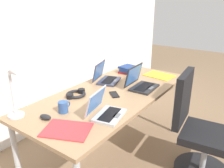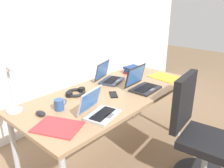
# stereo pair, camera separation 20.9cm
# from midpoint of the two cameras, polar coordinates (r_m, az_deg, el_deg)

# --- Properties ---
(ground_plane) EXTENTS (12.00, 12.00, 0.00)m
(ground_plane) POSITION_cam_midpoint_polar(r_m,az_deg,el_deg) (2.51, -2.51, -17.88)
(ground_plane) COLOR #7A6047
(wall_back) EXTENTS (6.00, 0.13, 2.60)m
(wall_back) POSITION_cam_midpoint_polar(r_m,az_deg,el_deg) (2.79, -21.66, 13.94)
(wall_back) COLOR silver
(wall_back) RESTS_ON ground_plane
(desk) EXTENTS (1.80, 0.80, 0.74)m
(desk) POSITION_cam_midpoint_polar(r_m,az_deg,el_deg) (2.15, -2.80, -3.47)
(desk) COLOR #9E7A56
(desk) RESTS_ON ground_plane
(desk_lamp) EXTENTS (0.12, 0.18, 0.40)m
(desk_lamp) POSITION_cam_midpoint_polar(r_m,az_deg,el_deg) (1.78, -26.51, -2.11)
(desk_lamp) COLOR silver
(desk_lamp) RESTS_ON desk
(laptop_by_keyboard) EXTENTS (0.33, 0.30, 0.20)m
(laptop_by_keyboard) POSITION_cam_midpoint_polar(r_m,az_deg,el_deg) (2.38, -4.05, 1.57)
(laptop_by_keyboard) COLOR #33384C
(laptop_by_keyboard) RESTS_ON desk
(laptop_back_right) EXTENTS (0.31, 0.28, 0.20)m
(laptop_back_right) POSITION_cam_midpoint_polar(r_m,az_deg,el_deg) (1.69, -5.27, -6.86)
(laptop_back_right) COLOR #B7BABC
(laptop_back_right) RESTS_ON desk
(laptop_front_right) EXTENTS (0.31, 0.26, 0.22)m
(laptop_front_right) POSITION_cam_midpoint_polar(r_m,az_deg,el_deg) (2.21, 4.67, 0.06)
(laptop_front_right) COLOR #232326
(laptop_front_right) RESTS_ON desk
(computer_mouse) EXTENTS (0.07, 0.10, 0.03)m
(computer_mouse) POSITION_cam_midpoint_polar(r_m,az_deg,el_deg) (1.75, -19.86, -7.94)
(computer_mouse) COLOR black
(computer_mouse) RESTS_ON desk
(cell_phone) EXTENTS (0.14, 0.15, 0.01)m
(cell_phone) POSITION_cam_midpoint_polar(r_m,az_deg,el_deg) (2.05, -2.32, -2.74)
(cell_phone) COLOR black
(cell_phone) RESTS_ON desk
(headphones) EXTENTS (0.21, 0.18, 0.04)m
(headphones) POSITION_cam_midpoint_polar(r_m,az_deg,el_deg) (2.08, -12.00, -2.55)
(headphones) COLOR black
(headphones) RESTS_ON desk
(book_stack) EXTENTS (0.20, 0.18, 0.08)m
(book_stack) POSITION_cam_midpoint_polar(r_m,az_deg,el_deg) (2.67, 1.65, 3.69)
(book_stack) COLOR maroon
(book_stack) RESTS_ON desk
(paper_folder_mid_desk) EXTENTS (0.26, 0.33, 0.01)m
(paper_folder_mid_desk) POSITION_cam_midpoint_polar(r_m,az_deg,el_deg) (2.61, 9.67, 2.12)
(paper_folder_mid_desk) COLOR gold
(paper_folder_mid_desk) RESTS_ON desk
(paper_folder_front_right) EXTENTS (0.34, 0.38, 0.01)m
(paper_folder_front_right) POSITION_cam_midpoint_polar(r_m,az_deg,el_deg) (1.58, -15.19, -11.22)
(paper_folder_front_right) COLOR red
(paper_folder_front_right) RESTS_ON desk
(coffee_mug) EXTENTS (0.11, 0.08, 0.09)m
(coffee_mug) POSITION_cam_midpoint_polar(r_m,az_deg,el_deg) (1.80, -15.54, -5.69)
(coffee_mug) COLOR #2D518C
(coffee_mug) RESTS_ON desk
(office_chair) EXTENTS (0.52, 0.56, 0.97)m
(office_chair) POSITION_cam_midpoint_polar(r_m,az_deg,el_deg) (2.21, 18.41, -12.21)
(office_chair) COLOR black
(office_chair) RESTS_ON ground_plane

